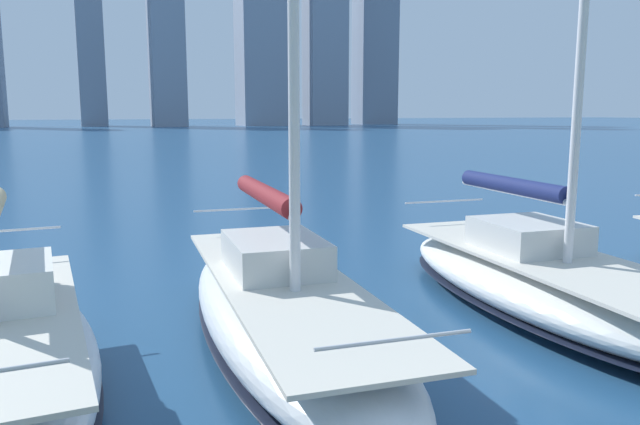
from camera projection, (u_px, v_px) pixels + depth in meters
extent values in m
cube|color=gray|center=(375.00, 43.00, 176.83)|extent=(11.08, 8.08, 45.79)
cube|color=gray|center=(325.00, 24.00, 163.29)|extent=(10.06, 8.52, 52.50)
cube|color=#85909F|center=(262.00, 42.00, 159.21)|extent=(12.12, 10.70, 42.45)
cube|color=gray|center=(166.00, 47.00, 150.56)|extent=(7.86, 10.30, 38.31)
cube|color=gray|center=(90.00, 38.00, 153.80)|extent=(6.27, 10.57, 43.21)
ellipsoid|color=white|center=(543.00, 285.00, 11.64)|extent=(3.22, 8.47, 1.02)
ellipsoid|color=black|center=(542.00, 299.00, 11.68)|extent=(3.24, 8.51, 0.10)
cube|color=beige|center=(544.00, 256.00, 11.55)|extent=(2.67, 7.44, 0.06)
cube|color=silver|center=(528.00, 235.00, 11.97)|extent=(1.76, 1.92, 0.55)
cylinder|color=silver|center=(511.00, 191.00, 12.44)|extent=(0.31, 3.50, 0.12)
cylinder|color=navy|center=(511.00, 185.00, 12.42)|extent=(0.49, 3.23, 0.32)
cylinder|color=silver|center=(445.00, 201.00, 14.99)|extent=(2.08, 0.15, 0.04)
ellipsoid|color=silver|center=(284.00, 316.00, 9.75)|extent=(2.91, 9.04, 1.08)
ellipsoid|color=black|center=(284.00, 334.00, 9.80)|extent=(2.93, 9.08, 0.10)
cube|color=beige|center=(284.00, 281.00, 9.66)|extent=(2.42, 7.94, 0.06)
cube|color=silver|center=(275.00, 254.00, 10.12)|extent=(1.56, 2.04, 0.55)
cylinder|color=silver|center=(265.00, 201.00, 10.62)|extent=(0.33, 3.74, 0.12)
cylinder|color=maroon|center=(265.00, 194.00, 10.60)|extent=(0.51, 3.46, 0.32)
cylinder|color=silver|center=(395.00, 340.00, 5.73)|extent=(1.57, 0.13, 0.04)
cylinder|color=silver|center=(236.00, 209.00, 13.35)|extent=(1.81, 0.14, 0.04)
cylinder|color=silver|center=(2.00, 231.00, 10.32)|extent=(1.81, 0.13, 0.04)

